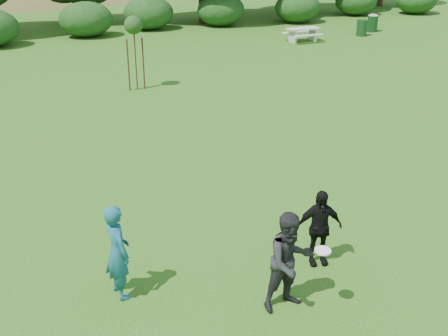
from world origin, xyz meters
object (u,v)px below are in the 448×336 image
object	(u,v)px
player_grey	(290,262)
player_black	(319,228)
picnic_table	(303,32)
trash_can_lidded	(373,23)
player_teal	(117,251)
trash_can_near	(362,28)
sapling	(134,27)

from	to	relation	value
player_grey	player_black	distance (m)	1.51
picnic_table	trash_can_lidded	size ratio (longest dim) A/B	1.71
player_teal	trash_can_near	xyz separation A→B (m)	(19.30, 18.60, -0.42)
player_teal	picnic_table	xyz separation A→B (m)	(15.23, 18.48, -0.35)
player_grey	sapling	size ratio (longest dim) A/B	0.62
player_black	trash_can_lidded	xyz separation A→B (m)	(17.09, 20.06, -0.22)
sapling	trash_can_lidded	size ratio (longest dim) A/B	2.71
player_teal	picnic_table	distance (m)	23.95
player_teal	player_grey	bearing A→B (deg)	-129.68
player_grey	picnic_table	world-z (taller)	player_grey
trash_can_lidded	player_grey	bearing A→B (deg)	-131.04
player_grey	picnic_table	xyz separation A→B (m)	(12.73, 19.98, -0.36)
player_teal	player_grey	distance (m)	2.91
player_black	sapling	bearing A→B (deg)	104.04
trash_can_near	player_grey	bearing A→B (deg)	-129.89
trash_can_near	picnic_table	xyz separation A→B (m)	(-4.07, -0.12, 0.07)
picnic_table	player_grey	bearing A→B (deg)	-122.50
trash_can_near	picnic_table	size ratio (longest dim) A/B	0.50
player_teal	picnic_table	size ratio (longest dim) A/B	0.97
player_grey	picnic_table	distance (m)	23.70
player_teal	sapling	xyz separation A→B (m)	(4.09, 12.80, 1.55)
player_black	picnic_table	world-z (taller)	player_black
player_grey	trash_can_near	world-z (taller)	player_grey
player_black	trash_can_near	world-z (taller)	player_black
sapling	picnic_table	distance (m)	12.65
player_black	sapling	xyz separation A→B (m)	(0.40, 13.37, 1.66)
player_teal	trash_can_lidded	xyz separation A→B (m)	(20.78, 19.49, -0.33)
trash_can_near	trash_can_lidded	distance (m)	1.73
sapling	picnic_table	size ratio (longest dim) A/B	1.58
sapling	trash_can_near	bearing A→B (deg)	20.86
picnic_table	trash_can_lidded	xyz separation A→B (m)	(5.55, 1.01, 0.02)
player_black	picnic_table	xyz separation A→B (m)	(11.54, 19.05, -0.24)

